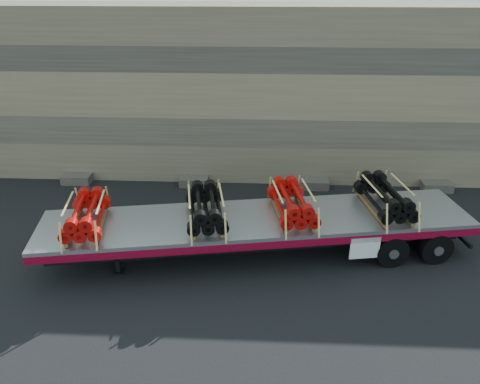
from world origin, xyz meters
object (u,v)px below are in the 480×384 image
object	(u,v)px
bundle_front	(86,215)
bundle_midfront	(206,208)
bundle_midrear	(292,203)
trailer	(257,236)
bundle_rear	(385,198)

from	to	relation	value
bundle_front	bundle_midfront	world-z (taller)	bundle_midfront
bundle_midfront	bundle_midrear	distance (m)	2.65
bundle_midfront	bundle_midrear	xyz separation A→B (m)	(2.61, 0.45, 0.00)
trailer	bundle_midrear	xyz separation A→B (m)	(1.07, 0.19, 1.07)
bundle_front	bundle_midrear	bearing A→B (deg)	-0.00
bundle_midrear	trailer	bearing A→B (deg)	-180.00
bundle_front	bundle_midfront	distance (m)	3.50
trailer	bundle_midrear	distance (m)	1.52
bundle_rear	bundle_front	bearing A→B (deg)	180.00
bundle_front	bundle_rear	world-z (taller)	bundle_rear
bundle_midrear	bundle_front	bearing A→B (deg)	180.00
trailer	bundle_midfront	xyz separation A→B (m)	(-1.55, -0.27, 1.07)
trailer	bundle_front	xyz separation A→B (m)	(-4.99, -0.87, 1.06)
trailer	bundle_rear	size ratio (longest dim) A/B	5.50
trailer	bundle_front	world-z (taller)	bundle_front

